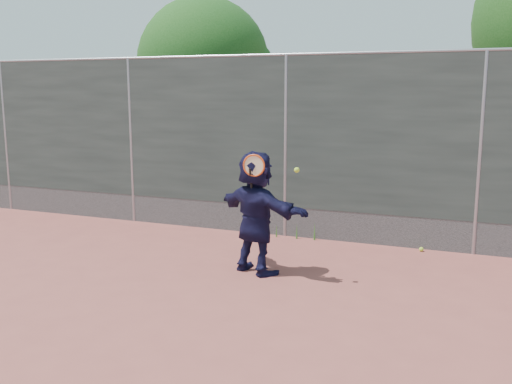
% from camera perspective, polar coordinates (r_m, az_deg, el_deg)
% --- Properties ---
extents(ground, '(80.00, 80.00, 0.00)m').
position_cam_1_polar(ground, '(6.66, -7.00, -11.40)').
color(ground, '#9E4C42').
rests_on(ground, ground).
extents(player, '(1.60, 1.08, 1.66)m').
position_cam_1_polar(player, '(7.61, -0.00, -2.05)').
color(player, '#131233').
rests_on(player, ground).
extents(ball_ground, '(0.07, 0.07, 0.07)m').
position_cam_1_polar(ball_ground, '(9.13, 16.20, -5.52)').
color(ball_ground, '#B2DC31').
rests_on(ball_ground, ground).
extents(fence, '(20.00, 0.06, 3.03)m').
position_cam_1_polar(fence, '(9.45, 2.98, 4.96)').
color(fence, '#38423D').
rests_on(fence, ground).
extents(swing_action, '(0.77, 0.16, 0.51)m').
position_cam_1_polar(swing_action, '(7.27, 0.20, 2.49)').
color(swing_action, '#E04915').
rests_on(swing_action, ground).
extents(tree_left, '(3.15, 3.00, 4.53)m').
position_cam_1_polar(tree_left, '(13.34, -4.57, 12.30)').
color(tree_left, '#382314').
rests_on(tree_left, ground).
extents(weed_clump, '(0.68, 0.07, 0.30)m').
position_cam_1_polar(weed_clump, '(9.50, 4.36, -3.91)').
color(weed_clump, '#387226').
rests_on(weed_clump, ground).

